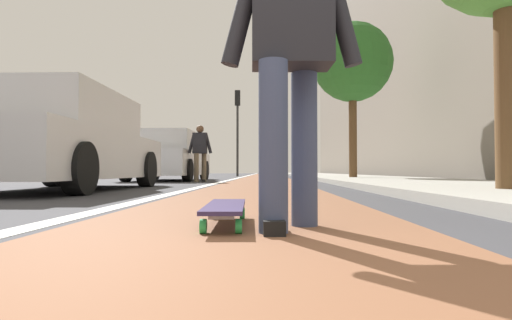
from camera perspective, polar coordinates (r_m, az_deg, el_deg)
name	(u,v)px	position (r m, az deg, el deg)	size (l,w,h in m)	color
ground_plane	(263,182)	(10.79, 0.93, -3.02)	(80.00, 80.00, 0.00)	#38383D
bike_lane_paint	(266,176)	(24.79, 1.34, -2.13)	(56.00, 1.89, 0.00)	brown
lane_stripe_white	(243,177)	(20.82, -1.74, -2.26)	(52.00, 0.16, 0.01)	silver
sidewalk_curb	(336,176)	(19.02, 10.70, -2.16)	(52.00, 3.20, 0.10)	#9E9B93
building_facade	(377,46)	(24.43, 15.85, 14.40)	(40.00, 1.20, 13.90)	slate
skateboard	(225,208)	(2.31, -4.11, -6.44)	(0.85, 0.23, 0.11)	green
skater_person	(291,44)	(2.24, 4.67, 15.22)	(0.47, 0.72, 1.64)	#384260
parked_car_near	(63,143)	(7.12, -24.37, 2.05)	(4.51, 1.96, 1.48)	silver
parked_car_mid	(169,157)	(13.29, -11.55, 0.34)	(4.61, 1.96, 1.47)	silver
traffic_light	(238,117)	(22.77, -2.48, 5.72)	(0.33, 0.28, 4.57)	#2D2D2D
street_tree_mid	(352,63)	(13.74, 12.77, 12.53)	(2.43, 2.43, 4.85)	brown
pedestrian_distant	(200,149)	(11.54, -7.48, 1.40)	(0.43, 0.66, 1.52)	brown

